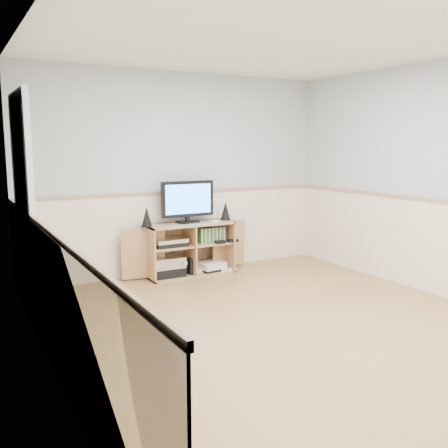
# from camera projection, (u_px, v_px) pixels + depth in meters

# --- Properties ---
(room) EXTENTS (4.04, 4.54, 2.54)m
(room) POSITION_uv_depth(u_px,v_px,m) (272.00, 190.00, 4.41)
(room) COLOR tan
(room) RESTS_ON ground
(media_cabinet) EXTENTS (1.70, 0.41, 0.65)m
(media_cabinet) POSITION_uv_depth(u_px,v_px,m) (188.00, 248.00, 6.26)
(media_cabinet) COLOR tan
(media_cabinet) RESTS_ON floor
(monitor) EXTENTS (0.69, 0.18, 0.52)m
(monitor) POSITION_uv_depth(u_px,v_px,m) (188.00, 200.00, 6.16)
(monitor) COLOR black
(monitor) RESTS_ON media_cabinet
(speaker_left) EXTENTS (0.13, 0.13, 0.23)m
(speaker_left) POSITION_uv_depth(u_px,v_px,m) (147.00, 217.00, 5.90)
(speaker_left) COLOR black
(speaker_left) RESTS_ON media_cabinet
(speaker_right) EXTENTS (0.13, 0.13, 0.24)m
(speaker_right) POSITION_uv_depth(u_px,v_px,m) (225.00, 211.00, 6.41)
(speaker_right) COLOR black
(speaker_right) RESTS_ON media_cabinet
(keyboard) EXTENTS (0.32, 0.15, 0.01)m
(keyboard) POSITION_uv_depth(u_px,v_px,m) (201.00, 224.00, 6.08)
(keyboard) COLOR silver
(keyboard) RESTS_ON media_cabinet
(mouse) EXTENTS (0.10, 0.07, 0.04)m
(mouse) POSITION_uv_depth(u_px,v_px,m) (216.00, 222.00, 6.18)
(mouse) COLOR white
(mouse) RESTS_ON media_cabinet
(av_components) EXTENTS (0.50, 0.29, 0.47)m
(av_components) POSITION_uv_depth(u_px,v_px,m) (168.00, 260.00, 6.09)
(av_components) COLOR black
(av_components) RESTS_ON media_cabinet
(game_consoles) EXTENTS (0.46, 0.30, 0.11)m
(game_consoles) POSITION_uv_depth(u_px,v_px,m) (210.00, 267.00, 6.38)
(game_consoles) COLOR white
(game_consoles) RESTS_ON media_cabinet
(game_cases) EXTENTS (0.36, 0.13, 0.19)m
(game_cases) POSITION_uv_depth(u_px,v_px,m) (211.00, 235.00, 6.31)
(game_cases) COLOR #3F8C3F
(game_cases) RESTS_ON media_cabinet
(wall_outlet) EXTENTS (0.12, 0.03, 0.12)m
(wall_outlet) POSITION_uv_depth(u_px,v_px,m) (248.00, 219.00, 6.83)
(wall_outlet) COLOR white
(wall_outlet) RESTS_ON wall_back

